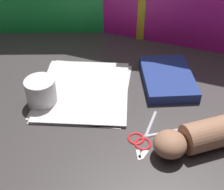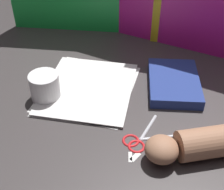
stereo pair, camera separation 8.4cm
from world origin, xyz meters
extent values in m
plane|color=#3D3838|center=(0.00, 0.00, 0.00)|extent=(6.00, 6.00, 0.00)
cube|color=white|center=(-0.12, 0.06, 0.00)|extent=(0.29, 0.33, 0.00)
cube|color=white|center=(-0.12, 0.07, 0.00)|extent=(0.27, 0.31, 0.00)
cube|color=white|center=(-0.12, 0.07, 0.01)|extent=(0.29, 0.33, 0.00)
cube|color=navy|center=(0.13, 0.15, 0.02)|extent=(0.20, 0.25, 0.03)
sphere|color=silver|center=(0.08, -0.09, 0.00)|extent=(0.01, 0.01, 0.01)
cylinder|color=silver|center=(0.09, -0.05, 0.00)|extent=(0.03, 0.10, 0.01)
torus|color=red|center=(0.08, -0.12, 0.00)|extent=(0.05, 0.05, 0.01)
cylinder|color=silver|center=(0.13, -0.07, 0.00)|extent=(0.10, 0.05, 0.01)
torus|color=red|center=(0.06, -0.11, 0.00)|extent=(0.06, 0.06, 0.01)
cylinder|color=#A87556|center=(0.27, -0.08, 0.04)|extent=(0.22, 0.16, 0.08)
ellipsoid|color=#A87556|center=(0.14, -0.15, 0.04)|extent=(0.11, 0.11, 0.06)
cube|color=white|center=(0.08, -0.15, 0.00)|extent=(0.02, 0.03, 0.00)
cube|color=white|center=(0.07, -0.16, 0.00)|extent=(0.02, 0.03, 0.00)
cylinder|color=white|center=(-0.22, -0.01, 0.04)|extent=(0.09, 0.09, 0.08)
camera|label=1|loc=(0.09, -0.66, 0.59)|focal=50.00mm
camera|label=2|loc=(0.17, -0.64, 0.59)|focal=50.00mm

